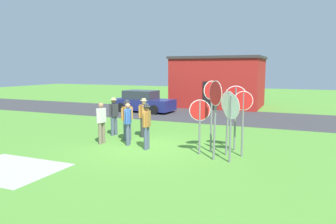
% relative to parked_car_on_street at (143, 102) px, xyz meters
% --- Properties ---
extents(ground_plane, '(80.00, 80.00, 0.00)m').
position_rel_parked_car_on_street_xyz_m(ground_plane, '(4.77, -9.24, -0.69)').
color(ground_plane, '#518E33').
extents(street_asphalt, '(60.00, 6.40, 0.01)m').
position_rel_parked_car_on_street_xyz_m(street_asphalt, '(4.77, -0.03, -0.68)').
color(street_asphalt, '#38383A').
rests_on(street_asphalt, ground).
extents(concrete_path, '(3.20, 2.40, 0.01)m').
position_rel_parked_car_on_street_xyz_m(concrete_path, '(2.17, -13.22, -0.69)').
color(concrete_path, '#ADAAA3').
rests_on(concrete_path, ground).
extents(building_background, '(6.96, 5.16, 3.98)m').
position_rel_parked_car_on_street_xyz_m(building_background, '(4.09, 5.34, 1.31)').
color(building_background, '#B2231E').
rests_on(building_background, ground).
extents(parked_car_on_street, '(4.41, 2.24, 1.51)m').
position_rel_parked_car_on_street_xyz_m(parked_car_on_street, '(0.00, 0.00, 0.00)').
color(parked_car_on_street, navy).
rests_on(parked_car_on_street, ground).
extents(stop_sign_far_back, '(0.84, 0.17, 2.43)m').
position_rel_parked_car_on_street_xyz_m(stop_sign_far_back, '(8.13, -8.31, 0.99)').
color(stop_sign_far_back, slate).
rests_on(stop_sign_far_back, ground).
extents(stop_sign_leaning_left, '(0.60, 0.63, 2.66)m').
position_rel_parked_car_on_street_xyz_m(stop_sign_leaning_left, '(7.74, -9.78, 1.16)').
color(stop_sign_leaning_left, slate).
rests_on(stop_sign_leaning_left, ground).
extents(stop_sign_center_cluster, '(0.62, 0.54, 2.28)m').
position_rel_parked_car_on_street_xyz_m(stop_sign_center_cluster, '(8.01, -9.04, 0.88)').
color(stop_sign_center_cluster, slate).
rests_on(stop_sign_center_cluster, ground).
extents(stop_sign_nearest, '(0.45, 0.53, 2.62)m').
position_rel_parked_car_on_street_xyz_m(stop_sign_nearest, '(7.37, -8.87, 1.07)').
color(stop_sign_nearest, slate).
rests_on(stop_sign_nearest, ground).
extents(stop_sign_leaning_right, '(0.70, 0.31, 1.97)m').
position_rel_parked_car_on_street_xyz_m(stop_sign_leaning_right, '(7.07, -9.32, 0.65)').
color(stop_sign_leaning_right, slate).
rests_on(stop_sign_leaning_right, ground).
extents(stop_sign_rear_left, '(0.64, 0.53, 2.25)m').
position_rel_parked_car_on_street_xyz_m(stop_sign_rear_left, '(8.29, -9.87, 0.86)').
color(stop_sign_rear_left, slate).
rests_on(stop_sign_rear_left, ground).
extents(stop_sign_rear_right, '(0.64, 0.24, 2.29)m').
position_rel_parked_car_on_street_xyz_m(stop_sign_rear_right, '(8.52, -9.02, 0.85)').
color(stop_sign_rear_right, slate).
rests_on(stop_sign_rear_right, ground).
extents(person_in_teal, '(0.35, 0.52, 1.74)m').
position_rel_parked_car_on_street_xyz_m(person_in_teal, '(3.92, -7.51, 0.30)').
color(person_in_teal, '#2D2D33').
rests_on(person_in_teal, ground).
extents(person_in_blue, '(0.23, 0.57, 1.69)m').
position_rel_parked_car_on_street_xyz_m(person_in_blue, '(2.92, -9.33, 0.26)').
color(person_in_blue, '#7A6B56').
rests_on(person_in_blue, ground).
extents(person_on_left, '(0.31, 0.57, 1.74)m').
position_rel_parked_car_on_street_xyz_m(person_on_left, '(5.01, -9.41, 0.30)').
color(person_on_left, '#4C5670').
rests_on(person_on_left, ground).
extents(person_holding_notes, '(0.46, 0.51, 1.74)m').
position_rel_parked_car_on_street_xyz_m(person_holding_notes, '(3.57, -8.39, 0.32)').
color(person_holding_notes, '#4C5670').
rests_on(person_holding_notes, ground).
extents(person_in_dark_shirt, '(0.32, 0.55, 1.69)m').
position_rel_parked_car_on_street_xyz_m(person_in_dark_shirt, '(4.03, -9.10, 0.26)').
color(person_in_dark_shirt, '#4C5670').
rests_on(person_in_dark_shirt, ground).
extents(person_near_signs, '(0.32, 0.56, 1.74)m').
position_rel_parked_car_on_street_xyz_m(person_near_signs, '(2.49, -7.71, 0.30)').
color(person_near_signs, '#4C5670').
rests_on(person_near_signs, ground).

